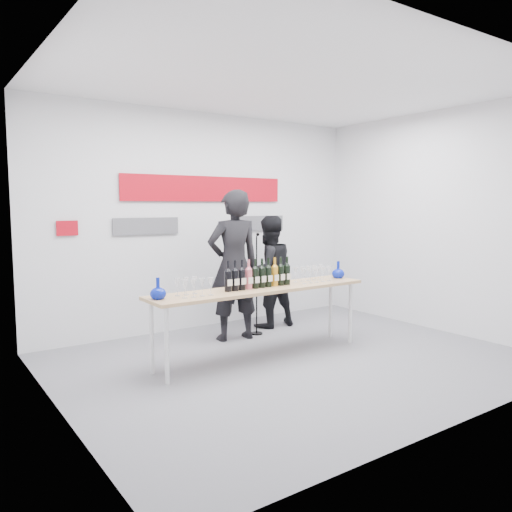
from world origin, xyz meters
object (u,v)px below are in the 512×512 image
at_px(presenter_left, 234,265).
at_px(mic_stand, 257,304).
at_px(presenter_right, 269,271).
at_px(tasting_table, 261,293).

bearing_deg(presenter_left, mic_stand, -166.94).
relative_size(presenter_right, mic_stand, 1.16).
bearing_deg(tasting_table, mic_stand, 57.41).
bearing_deg(presenter_right, mic_stand, 36.49).
relative_size(tasting_table, presenter_left, 1.40).
height_order(presenter_left, presenter_right, presenter_left).
bearing_deg(mic_stand, presenter_right, 9.43).
xyz_separation_m(presenter_right, mic_stand, (-0.39, -0.26, -0.37)).
xyz_separation_m(tasting_table, presenter_right, (0.93, 1.12, 0.05)).
bearing_deg(presenter_left, presenter_right, -151.23).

